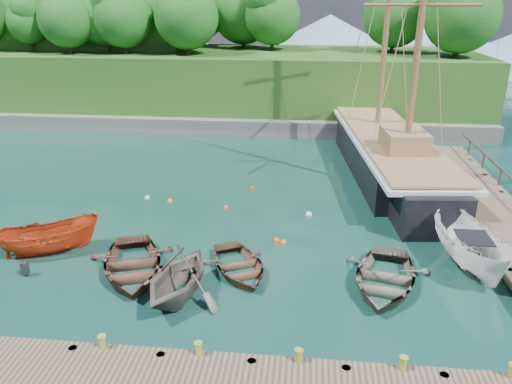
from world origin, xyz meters
TOP-DOWN VIEW (x-y plane):
  - ground at (0.00, 0.00)m, footprint 160.00×160.00m
  - dock_east at (11.50, 7.00)m, footprint 3.20×24.00m
  - bollard_0 at (-4.00, -5.10)m, footprint 0.26×0.26m
  - bollard_1 at (-1.00, -5.10)m, footprint 0.26×0.26m
  - bollard_2 at (2.00, -5.10)m, footprint 0.26×0.26m
  - rowboat_0 at (-4.98, 0.27)m, footprint 4.99×5.88m
  - rowboat_1 at (-2.62, -1.27)m, footprint 4.34×4.78m
  - rowboat_2 at (-0.60, 0.82)m, footprint 4.29×4.83m
  - rowboat_3 at (5.21, 0.35)m, footprint 4.54×5.57m
  - motorboat_orange at (-9.15, 1.64)m, footprint 4.55×3.37m
  - cabin_boat_white at (8.99, 2.19)m, footprint 2.95×5.71m
  - schooner at (7.22, 14.28)m, footprint 6.42×25.96m
  - mooring_buoy_0 at (-8.48, 3.73)m, footprint 0.32×0.32m
  - mooring_buoy_1 at (-2.22, 7.36)m, footprint 0.31×0.31m
  - mooring_buoy_2 at (0.76, 3.79)m, footprint 0.36×0.36m
  - mooring_buoy_3 at (2.23, 6.99)m, footprint 0.35×0.35m
  - mooring_buoy_4 at (-5.49, 8.00)m, footprint 0.32×0.32m
  - mooring_buoy_5 at (-1.15, 10.40)m, footprint 0.33×0.33m
  - mooring_buoy_6 at (-6.90, 8.36)m, footprint 0.29×0.29m
  - mooring_buoy_7 at (1.08, 3.64)m, footprint 0.32×0.32m
  - headland at (-12.88, 31.36)m, footprint 51.00×19.31m
  - distant_ridge at (4.30, 70.00)m, footprint 117.00×40.00m

SIDE VIEW (x-z plane):
  - ground at x=0.00m, z-range 0.00..0.00m
  - bollard_0 at x=-4.00m, z-range -0.23..0.23m
  - bollard_1 at x=-1.00m, z-range -0.23..0.23m
  - bollard_2 at x=2.00m, z-range -0.23..0.23m
  - rowboat_0 at x=-4.98m, z-range -0.52..0.52m
  - rowboat_1 at x=-2.62m, z-range -1.09..1.09m
  - rowboat_2 at x=-0.60m, z-range -0.41..0.41m
  - rowboat_3 at x=5.21m, z-range -0.51..0.51m
  - motorboat_orange at x=-9.15m, z-range -0.83..0.83m
  - cabin_boat_white at x=8.99m, z-range -1.05..1.05m
  - mooring_buoy_0 at x=-8.48m, z-range -0.16..0.16m
  - mooring_buoy_1 at x=-2.22m, z-range -0.15..0.15m
  - mooring_buoy_2 at x=0.76m, z-range -0.18..0.18m
  - mooring_buoy_3 at x=2.23m, z-range -0.17..0.17m
  - mooring_buoy_4 at x=-5.49m, z-range -0.16..0.16m
  - mooring_buoy_5 at x=-1.15m, z-range -0.17..0.17m
  - mooring_buoy_6 at x=-6.90m, z-range -0.15..0.15m
  - mooring_buoy_7 at x=1.08m, z-range -0.16..0.16m
  - dock_east at x=11.50m, z-range -0.12..0.98m
  - schooner at x=7.22m, z-range -8.33..10.41m
  - distant_ridge at x=4.30m, z-range -0.65..9.35m
  - headland at x=-12.88m, z-range -0.91..11.99m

